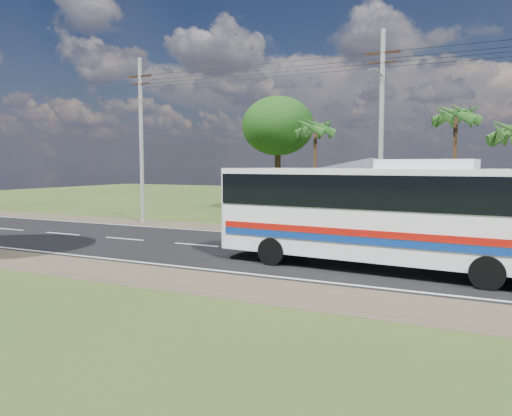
{
  "coord_description": "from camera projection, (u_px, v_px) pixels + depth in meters",
  "views": [
    {
      "loc": [
        8.74,
        -20.46,
        3.95
      ],
      "look_at": [
        -1.73,
        1.0,
        1.86
      ],
      "focal_mm": 35.0,
      "sensor_mm": 36.0,
      "label": 1
    }
  ],
  "objects": [
    {
      "name": "road",
      "position": [
        281.0,
        252.0,
        22.48
      ],
      "size": [
        120.0,
        16.0,
        0.03
      ],
      "color": "black",
      "rests_on": "ground"
    },
    {
      "name": "ground",
      "position": [
        281.0,
        252.0,
        22.48
      ],
      "size": [
        120.0,
        120.0,
        0.0
      ],
      "primitive_type": "plane",
      "color": "#2F4C1B",
      "rests_on": "ground"
    },
    {
      "name": "coach_bus",
      "position": [
        394.0,
        208.0,
        18.27
      ],
      "size": [
        13.47,
        3.78,
        4.13
      ],
      "rotation": [
        0.0,
        0.0,
        -0.07
      ],
      "color": "white",
      "rests_on": "ground"
    },
    {
      "name": "motorcycle",
      "position": [
        363.0,
        230.0,
        26.93
      ],
      "size": [
        1.69,
        0.99,
        0.84
      ],
      "primitive_type": "imported",
      "rotation": [
        0.0,
        0.0,
        1.28
      ],
      "color": "black",
      "rests_on": "ground"
    },
    {
      "name": "palm_mid",
      "position": [
        456.0,
        116.0,
        33.11
      ],
      "size": [
        2.8,
        2.8,
        8.2
      ],
      "color": "#47301E",
      "rests_on": "ground"
    },
    {
      "name": "palm_far",
      "position": [
        315.0,
        129.0,
        37.97
      ],
      "size": [
        2.8,
        2.8,
        7.7
      ],
      "color": "#47301E",
      "rests_on": "ground"
    },
    {
      "name": "tree_behind_house",
      "position": [
        278.0,
        126.0,
        41.47
      ],
      "size": [
        6.0,
        6.0,
        9.61
      ],
      "color": "#47301E",
      "rests_on": "ground"
    },
    {
      "name": "house",
      "position": [
        371.0,
        184.0,
        33.45
      ],
      "size": [
        12.4,
        10.0,
        5.0
      ],
      "color": "#C9B786",
      "rests_on": "ground"
    },
    {
      "name": "utility_poles",
      "position": [
        375.0,
        130.0,
        26.62
      ],
      "size": [
        32.8,
        2.22,
        11.0
      ],
      "color": "#9E9E99",
      "rests_on": "ground"
    }
  ]
}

